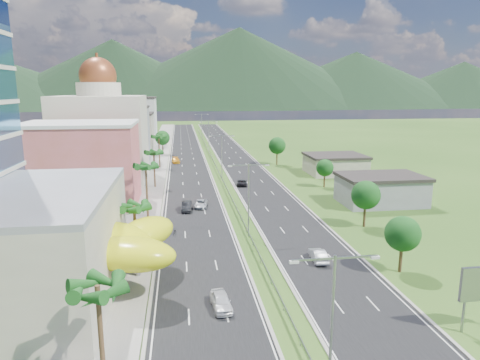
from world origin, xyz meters
name	(u,v)px	position (x,y,z in m)	size (l,w,h in m)	color
ground	(261,263)	(0.00, 0.00, 0.00)	(500.00, 500.00, 0.00)	#2D5119
road_left	(187,156)	(-7.50, 90.00, 0.02)	(11.00, 260.00, 0.04)	black
road_right	(233,155)	(7.50, 90.00, 0.02)	(11.00, 260.00, 0.04)	black
sidewalk_left	(158,157)	(-17.00, 90.00, 0.06)	(7.00, 260.00, 0.12)	gray
median_guardrail	(215,163)	(0.00, 71.99, 0.62)	(0.10, 216.06, 0.76)	gray
streetlight_median_a	(332,315)	(0.00, -25.00, 6.75)	(6.04, 0.25, 11.00)	gray
streetlight_median_b	(249,192)	(0.00, 10.00, 6.75)	(6.04, 0.25, 11.00)	gray
streetlight_median_c	(222,153)	(0.00, 50.00, 6.75)	(6.04, 0.25, 11.00)	gray
streetlight_median_d	(209,134)	(0.00, 95.00, 6.75)	(6.04, 0.25, 11.00)	gray
streetlight_median_e	(202,123)	(0.00, 140.00, 6.75)	(6.04, 0.25, 11.00)	gray
lime_canopy	(87,244)	(-20.00, -4.00, 4.99)	(18.00, 15.00, 7.40)	#D1D614
pink_shophouse	(82,166)	(-28.00, 32.00, 7.50)	(20.00, 15.00, 15.00)	#C45C50
domed_building	(102,133)	(-28.00, 55.00, 11.35)	(20.00, 20.00, 28.70)	beige
midrise_grey	(121,136)	(-27.00, 80.00, 8.00)	(16.00, 15.00, 16.00)	gray
midrise_beige	(129,134)	(-27.00, 102.00, 6.50)	(16.00, 15.00, 13.00)	#9E9882
midrise_white	(136,121)	(-27.00, 125.00, 9.00)	(16.00, 15.00, 18.00)	silver
shed_near	(381,191)	(28.00, 25.00, 2.50)	(15.00, 10.00, 5.00)	gray
shed_far	(335,165)	(30.00, 55.00, 2.20)	(14.00, 12.00, 4.40)	#9E9882
palm_tree_a	(98,292)	(-15.50, -22.00, 8.02)	(3.60, 3.60, 9.10)	#47301C
palm_tree_b	(134,209)	(-15.50, 2.00, 7.06)	(3.60, 3.60, 8.10)	#47301C
palm_tree_c	(146,168)	(-15.50, 22.00, 8.50)	(3.60, 3.60, 9.60)	#47301C
palm_tree_d	(154,154)	(-15.50, 45.00, 7.54)	(3.60, 3.60, 8.60)	#47301C
palm_tree_e	(159,138)	(-15.50, 70.00, 8.31)	(3.60, 3.60, 9.40)	#47301C
leafy_tree_lfar	(162,138)	(-15.50, 95.00, 5.58)	(4.90, 4.90, 8.05)	#47301C
leafy_tree_ra	(403,234)	(16.00, -5.00, 4.78)	(4.20, 4.20, 6.90)	#47301C
leafy_tree_rb	(366,195)	(19.00, 12.00, 5.18)	(4.55, 4.55, 7.47)	#47301C
leafy_tree_rc	(325,168)	(22.00, 40.00, 4.37)	(3.85, 3.85, 6.33)	#47301C
leafy_tree_rd	(277,146)	(18.00, 70.00, 5.58)	(4.90, 4.90, 8.05)	#47301C
mountain_ridge	(239,108)	(60.00, 450.00, 0.00)	(860.00, 140.00, 90.00)	black
car_white_near_left	(221,301)	(-6.10, -10.77, 0.80)	(1.80, 4.48, 1.53)	silver
car_dark_left	(187,206)	(-8.85, 25.13, 0.84)	(1.70, 4.87, 1.60)	black
car_silver_mid_left	(201,204)	(-6.19, 27.03, 0.70)	(2.19, 4.76, 1.32)	#B1B4BA
car_yellow_far_left	(176,160)	(-11.11, 77.35, 0.82)	(2.18, 5.37, 1.56)	orange
car_silver_right	(318,255)	(7.32, -0.45, 0.79)	(1.60, 4.58, 1.51)	#B8BAC0
car_dark_far_right	(242,182)	(4.02, 44.31, 0.70)	(2.18, 4.73, 1.31)	black
motorcycle	(175,231)	(-10.89, 12.25, 0.61)	(0.54, 1.78, 1.14)	black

